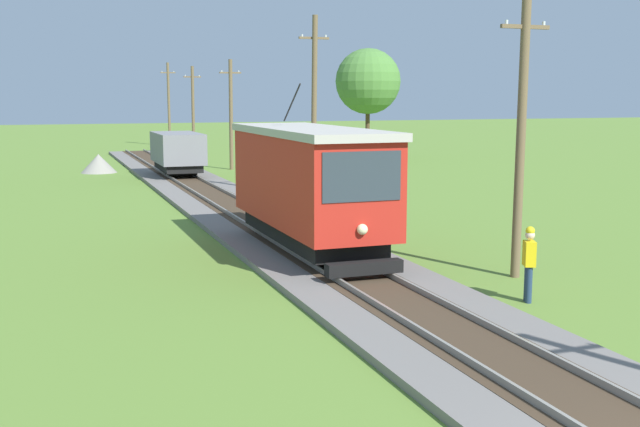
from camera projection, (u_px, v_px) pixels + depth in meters
name	position (u px, v px, depth m)	size (l,w,h in m)	color
red_tram	(309.00, 183.00, 22.95)	(2.60, 8.54, 4.79)	red
freight_car	(178.00, 152.00, 44.47)	(2.40, 5.20, 2.31)	slate
utility_pole_near_tram	(521.00, 134.00, 19.92)	(1.40, 0.30, 7.34)	brown
utility_pole_mid	(314.00, 107.00, 34.67)	(1.40, 0.55, 8.25)	brown
utility_pole_far	(231.00, 113.00, 49.59)	(1.40, 0.41, 7.01)	brown
utility_pole_distant	(193.00, 110.00, 61.55)	(1.40, 0.42, 7.03)	brown
utility_pole_horizon	(169.00, 104.00, 72.67)	(1.40, 0.25, 7.77)	brown
gravel_pile	(99.00, 163.00, 48.02)	(2.19, 2.19, 1.16)	gray
track_worker	(529.00, 261.00, 17.88)	(0.36, 0.44, 1.78)	navy
tree_left_near	(368.00, 81.00, 57.33)	(4.83, 4.83, 8.19)	#4C3823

